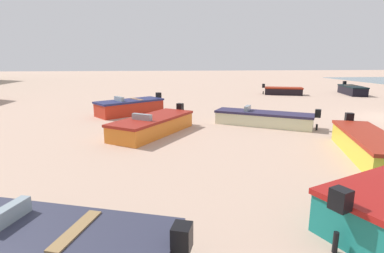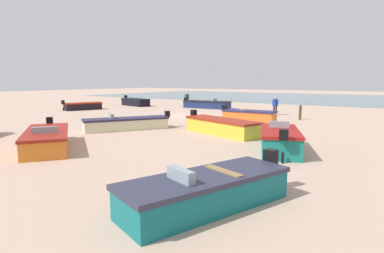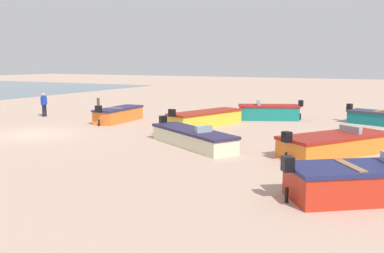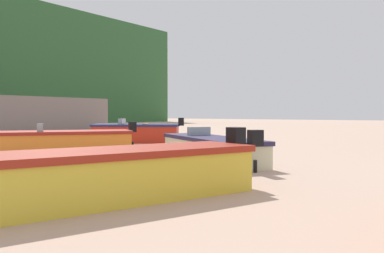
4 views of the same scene
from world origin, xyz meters
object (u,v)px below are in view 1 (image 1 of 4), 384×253
Objects in this scene: boat_teal_0 at (51,247)px; boat_yellow_7 at (369,146)px; boat_orange_2 at (153,125)px; boat_cream_5 at (263,119)px; boat_black_9 at (283,91)px; boat_black_6 at (352,90)px; boat_red_1 at (130,107)px.

boat_teal_0 is 0.88× the size of boat_yellow_7.
boat_yellow_7 is at bearing -175.27° from boat_orange_2.
boat_cream_5 is 15.49m from boat_black_9.
boat_orange_2 is at bearing 49.85° from boat_black_6.
boat_red_1 is 8.63m from boat_cream_5.
boat_black_9 is at bearing -85.88° from boat_yellow_7.
boat_black_9 is at bearing -91.74° from boat_red_1.
boat_teal_0 is at bearing 144.92° from boat_red_1.
boat_teal_0 is 32.16m from boat_black_6.
boat_black_6 is at bearing 103.82° from boat_black_9.
boat_yellow_7 reaches higher than boat_teal_0.
boat_yellow_7 is 1.30× the size of boat_black_9.
boat_yellow_7 is (-18.88, 12.12, -0.01)m from boat_black_6.
boat_red_1 is at bearing -39.34° from boat_orange_2.
boat_yellow_7 reaches higher than boat_black_9.
boat_cream_5 is 19.35m from boat_black_6.
boat_yellow_7 is at bearing 3.93° from boat_black_9.
boat_orange_2 is 6.02m from boat_cream_5.
boat_cream_5 is at bearing -16.53° from boat_teal_0.
boat_orange_2 is at bearing -10.99° from boat_yellow_7.
boat_orange_2 is 1.25× the size of boat_black_9.
boat_orange_2 is (-5.41, -1.59, -0.06)m from boat_red_1.
boat_red_1 reaches higher than boat_orange_2.
boat_cream_5 is 5.96m from boat_yellow_7.
boat_cream_5 is at bearing -8.41° from boat_black_9.
boat_yellow_7 is at bearing -129.96° from boat_cream_5.
boat_red_1 is 0.85× the size of boat_yellow_7.
boat_teal_0 is 12.96m from boat_cream_5.
boat_orange_2 is (9.44, -1.56, 0.01)m from boat_teal_0.
boat_black_9 is (0.57, 7.12, -0.07)m from boat_black_6.
boat_black_6 is at bearing -104.16° from boat_yellow_7.
boat_orange_2 is 1.07× the size of boat_black_6.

